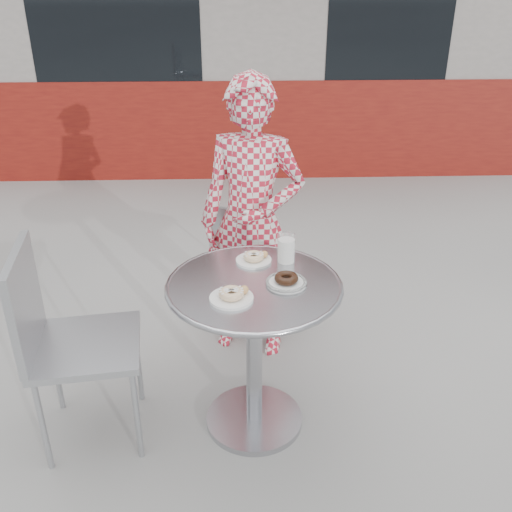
{
  "coord_description": "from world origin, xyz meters",
  "views": [
    {
      "loc": [
        -0.09,
        -2.16,
        1.99
      ],
      "look_at": [
        -0.01,
        0.09,
        0.85
      ],
      "focal_mm": 40.0,
      "sensor_mm": 36.0,
      "label": 1
    }
  ],
  "objects_px": {
    "plate_checker": "(286,281)",
    "chair_far": "(253,287)",
    "seated_person": "(252,222)",
    "bistro_table": "(254,320)",
    "chair_left": "(89,381)",
    "milk_cup": "(286,249)",
    "plate_near": "(232,295)",
    "plate_far": "(254,258)"
  },
  "relations": [
    {
      "from": "chair_left",
      "to": "milk_cup",
      "type": "height_order",
      "value": "chair_left"
    },
    {
      "from": "bistro_table",
      "to": "plate_far",
      "type": "bearing_deg",
      "value": 87.86
    },
    {
      "from": "seated_person",
      "to": "plate_near",
      "type": "bearing_deg",
      "value": -80.95
    },
    {
      "from": "chair_left",
      "to": "plate_near",
      "type": "distance_m",
      "value": 0.84
    },
    {
      "from": "bistro_table",
      "to": "chair_far",
      "type": "height_order",
      "value": "chair_far"
    },
    {
      "from": "plate_far",
      "to": "plate_checker",
      "type": "height_order",
      "value": "plate_checker"
    },
    {
      "from": "seated_person",
      "to": "plate_near",
      "type": "height_order",
      "value": "seated_person"
    },
    {
      "from": "bistro_table",
      "to": "chair_far",
      "type": "xyz_separation_m",
      "value": [
        0.02,
        0.89,
        -0.34
      ]
    },
    {
      "from": "bistro_table",
      "to": "seated_person",
      "type": "height_order",
      "value": "seated_person"
    },
    {
      "from": "chair_far",
      "to": "plate_checker",
      "type": "xyz_separation_m",
      "value": [
        0.11,
        -0.9,
        0.54
      ]
    },
    {
      "from": "seated_person",
      "to": "bistro_table",
      "type": "bearing_deg",
      "value": -74.34
    },
    {
      "from": "plate_checker",
      "to": "chair_far",
      "type": "bearing_deg",
      "value": 97.16
    },
    {
      "from": "chair_left",
      "to": "plate_near",
      "type": "xyz_separation_m",
      "value": [
        0.67,
        -0.09,
        0.5
      ]
    },
    {
      "from": "chair_far",
      "to": "seated_person",
      "type": "xyz_separation_m",
      "value": [
        -0.01,
        -0.22,
        0.52
      ]
    },
    {
      "from": "bistro_table",
      "to": "chair_left",
      "type": "height_order",
      "value": "chair_left"
    },
    {
      "from": "seated_person",
      "to": "plate_near",
      "type": "xyz_separation_m",
      "value": [
        -0.1,
        -0.79,
        0.02
      ]
    },
    {
      "from": "bistro_table",
      "to": "plate_checker",
      "type": "bearing_deg",
      "value": -4.02
    },
    {
      "from": "bistro_table",
      "to": "plate_near",
      "type": "height_order",
      "value": "plate_near"
    },
    {
      "from": "plate_far",
      "to": "chair_left",
      "type": "bearing_deg",
      "value": -162.53
    },
    {
      "from": "plate_near",
      "to": "milk_cup",
      "type": "distance_m",
      "value": 0.41
    },
    {
      "from": "seated_person",
      "to": "plate_checker",
      "type": "xyz_separation_m",
      "value": [
        0.13,
        -0.68,
        0.02
      ]
    },
    {
      "from": "milk_cup",
      "to": "plate_checker",
      "type": "bearing_deg",
      "value": -94.51
    },
    {
      "from": "bistro_table",
      "to": "plate_checker",
      "type": "relative_size",
      "value": 4.38
    },
    {
      "from": "plate_near",
      "to": "plate_checker",
      "type": "relative_size",
      "value": 1.02
    },
    {
      "from": "milk_cup",
      "to": "seated_person",
      "type": "bearing_deg",
      "value": 107.23
    },
    {
      "from": "bistro_table",
      "to": "plate_far",
      "type": "xyz_separation_m",
      "value": [
        0.01,
        0.21,
        0.21
      ]
    },
    {
      "from": "plate_far",
      "to": "plate_near",
      "type": "height_order",
      "value": "plate_near"
    },
    {
      "from": "plate_far",
      "to": "plate_checker",
      "type": "relative_size",
      "value": 0.93
    },
    {
      "from": "plate_near",
      "to": "plate_checker",
      "type": "height_order",
      "value": "plate_near"
    },
    {
      "from": "plate_checker",
      "to": "milk_cup",
      "type": "height_order",
      "value": "milk_cup"
    },
    {
      "from": "chair_left",
      "to": "milk_cup",
      "type": "bearing_deg",
      "value": -83.21
    },
    {
      "from": "chair_far",
      "to": "plate_far",
      "type": "bearing_deg",
      "value": 113.45
    },
    {
      "from": "plate_checker",
      "to": "chair_left",
      "type": "bearing_deg",
      "value": -178.34
    },
    {
      "from": "bistro_table",
      "to": "milk_cup",
      "type": "bearing_deg",
      "value": 52.56
    },
    {
      "from": "chair_left",
      "to": "plate_far",
      "type": "height_order",
      "value": "chair_left"
    },
    {
      "from": "chair_far",
      "to": "plate_near",
      "type": "height_order",
      "value": "plate_near"
    },
    {
      "from": "chair_far",
      "to": "chair_left",
      "type": "height_order",
      "value": "chair_left"
    },
    {
      "from": "chair_far",
      "to": "milk_cup",
      "type": "xyz_separation_m",
      "value": [
        0.13,
        -0.69,
        0.59
      ]
    },
    {
      "from": "chair_left",
      "to": "plate_far",
      "type": "relative_size",
      "value": 5.89
    },
    {
      "from": "seated_person",
      "to": "plate_checker",
      "type": "bearing_deg",
      "value": -62.8
    },
    {
      "from": "seated_person",
      "to": "milk_cup",
      "type": "bearing_deg",
      "value": -56.26
    },
    {
      "from": "bistro_table",
      "to": "milk_cup",
      "type": "distance_m",
      "value": 0.36
    }
  ]
}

